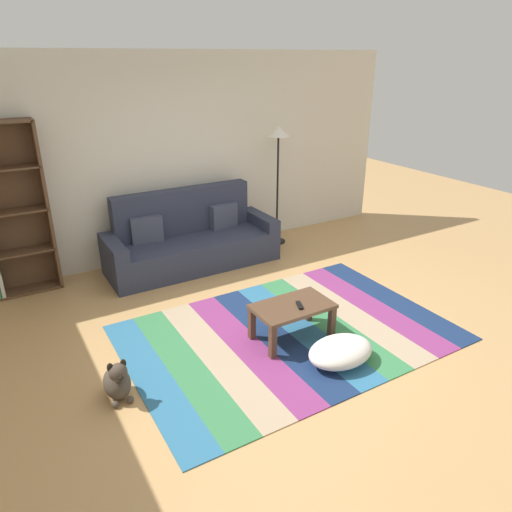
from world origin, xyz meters
name	(u,v)px	position (x,y,z in m)	size (l,w,h in m)	color
ground_plane	(280,330)	(0.00, 0.00, 0.00)	(14.00, 14.00, 0.00)	tan
back_wall	(178,158)	(0.00, 2.55, 1.35)	(6.80, 0.10, 2.70)	silver
rug	(288,333)	(0.04, -0.10, 0.01)	(3.22, 2.18, 0.01)	teal
couch	(191,241)	(-0.10, 2.02, 0.34)	(2.26, 0.80, 1.00)	#2D3347
coffee_table	(292,311)	(0.02, -0.18, 0.31)	(0.78, 0.47, 0.37)	#513826
pouf	(340,352)	(0.17, -0.76, 0.12)	(0.64, 0.46, 0.23)	white
dog	(117,381)	(-1.72, -0.19, 0.16)	(0.22, 0.35, 0.40)	#473D33
standing_lamp	(278,147)	(1.34, 2.13, 1.44)	(0.32, 0.32, 1.73)	black
tv_remote	(300,305)	(0.07, -0.24, 0.39)	(0.04, 0.15, 0.02)	black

